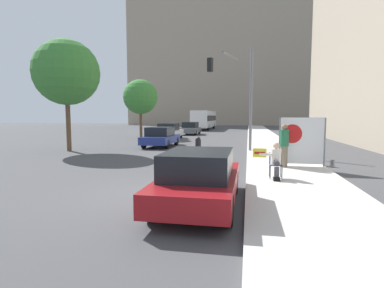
% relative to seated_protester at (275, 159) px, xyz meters
% --- Properties ---
extents(ground_plane, '(160.00, 160.00, 0.00)m').
position_rel_seated_protester_xyz_m(ground_plane, '(-3.21, -2.22, -0.78)').
color(ground_plane, '#444447').
extents(sidewalk_curb, '(3.16, 90.00, 0.15)m').
position_rel_seated_protester_xyz_m(sidewalk_curb, '(0.64, 12.78, -0.70)').
color(sidewalk_curb, beige).
rests_on(sidewalk_curb, ground_plane).
extents(building_backdrop_far, '(52.00, 12.00, 36.45)m').
position_rel_seated_protester_xyz_m(building_backdrop_far, '(-5.21, 68.45, 17.45)').
color(building_backdrop_far, gray).
rests_on(building_backdrop_far, ground_plane).
extents(seated_protester, '(0.95, 0.77, 1.18)m').
position_rel_seated_protester_xyz_m(seated_protester, '(0.00, 0.00, 0.00)').
color(seated_protester, '#474C56').
rests_on(seated_protester, sidewalk_curb).
extents(jogger_on_sidewalk, '(0.34, 0.34, 1.73)m').
position_rel_seated_protester_xyz_m(jogger_on_sidewalk, '(0.54, 2.32, 0.25)').
color(jogger_on_sidewalk, '#756651').
rests_on(jogger_on_sidewalk, sidewalk_curb).
extents(pedestrian_behind, '(0.34, 0.34, 1.82)m').
position_rel_seated_protester_xyz_m(pedestrian_behind, '(1.20, 4.74, 0.31)').
color(pedestrian_behind, '#756651').
rests_on(pedestrian_behind, sidewalk_curb).
extents(protest_banner, '(1.80, 0.06, 1.99)m').
position_rel_seated_protester_xyz_m(protest_banner, '(1.24, 2.66, 0.42)').
color(protest_banner, slate).
rests_on(protest_banner, sidewalk_curb).
extents(traffic_light_pole, '(2.79, 2.56, 5.94)m').
position_rel_seated_protester_xyz_m(traffic_light_pole, '(-1.69, 8.35, 3.36)').
color(traffic_light_pole, slate).
rests_on(traffic_light_pole, sidewalk_curb).
extents(parked_car_curbside, '(1.77, 4.23, 1.36)m').
position_rel_seated_protester_xyz_m(parked_car_curbside, '(-2.05, -2.96, -0.09)').
color(parked_car_curbside, maroon).
rests_on(parked_car_curbside, ground_plane).
extents(car_on_road_nearest, '(1.86, 4.32, 1.42)m').
position_rel_seated_protester_xyz_m(car_on_road_nearest, '(-7.08, 10.61, -0.07)').
color(car_on_road_nearest, navy).
rests_on(car_on_road_nearest, ground_plane).
extents(car_on_road_midblock, '(1.82, 4.67, 1.51)m').
position_rel_seated_protester_xyz_m(car_on_road_midblock, '(-8.40, 17.91, -0.03)').
color(car_on_road_midblock, silver).
rests_on(car_on_road_midblock, ground_plane).
extents(car_on_road_distant, '(1.88, 4.56, 1.51)m').
position_rel_seated_protester_xyz_m(car_on_road_distant, '(-7.71, 25.24, -0.03)').
color(car_on_road_distant, '#565B60').
rests_on(car_on_road_distant, ground_plane).
extents(city_bus_on_road, '(2.56, 12.22, 3.05)m').
position_rel_seated_protester_xyz_m(city_bus_on_road, '(-8.08, 39.24, 0.99)').
color(city_bus_on_road, silver).
rests_on(city_bus_on_road, ground_plane).
extents(motorcycle_on_road, '(0.28, 2.20, 1.18)m').
position_rel_seated_protester_xyz_m(motorcycle_on_road, '(-3.31, 4.46, -0.26)').
color(motorcycle_on_road, maroon).
rests_on(motorcycle_on_road, ground_plane).
extents(street_tree_near_curb, '(4.03, 4.03, 6.91)m').
position_rel_seated_protester_xyz_m(street_tree_near_curb, '(-12.00, 6.98, 4.10)').
color(street_tree_near_curb, brown).
rests_on(street_tree_near_curb, ground_plane).
extents(street_tree_midblock, '(3.46, 3.46, 5.86)m').
position_rel_seated_protester_xyz_m(street_tree_midblock, '(-11.55, 18.67, 3.34)').
color(street_tree_midblock, brown).
rests_on(street_tree_midblock, ground_plane).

